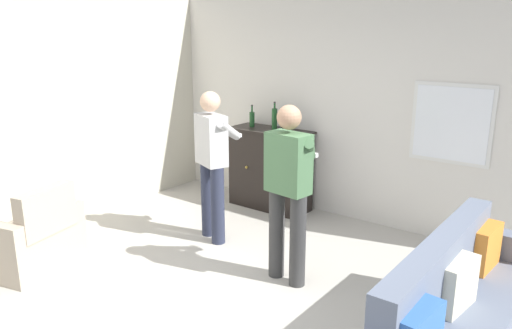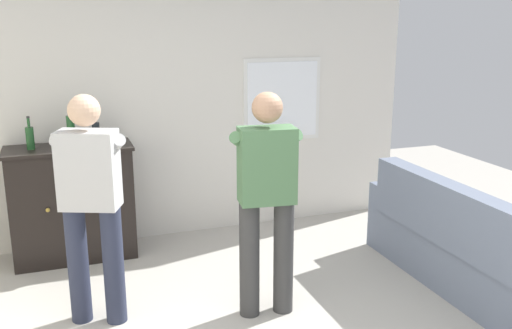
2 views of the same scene
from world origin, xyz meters
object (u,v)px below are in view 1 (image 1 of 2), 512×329
at_px(bottle_wine_green, 274,118).
at_px(bottle_spirits_clear, 252,119).
at_px(bottle_liquor_amber, 284,123).
at_px(person_standing_right, 289,186).
at_px(person_standing_left, 213,159).
at_px(couch, 457,317).
at_px(sideboard_cabinet, 270,169).
at_px(armchair, 33,240).

distance_m(bottle_wine_green, bottle_spirits_clear, 0.35).
xyz_separation_m(bottle_liquor_amber, person_standing_right, (1.07, -1.49, -0.24)).
distance_m(bottle_wine_green, person_standing_left, 1.30).
height_order(couch, person_standing_right, person_standing_right).
relative_size(bottle_spirits_clear, person_standing_right, 0.17).
bearing_deg(sideboard_cabinet, bottle_wine_green, 43.24).
bearing_deg(person_standing_left, bottle_spirits_clear, 108.47).
bearing_deg(sideboard_cabinet, person_standing_left, -85.02).
bearing_deg(bottle_spirits_clear, sideboard_cabinet, -1.19).
bearing_deg(person_standing_right, sideboard_cabinet, 130.51).
height_order(armchair, bottle_spirits_clear, bottle_spirits_clear).
height_order(armchair, person_standing_right, person_standing_right).
xyz_separation_m(bottle_spirits_clear, person_standing_right, (1.62, -1.54, -0.23)).
bearing_deg(person_standing_right, bottle_wine_green, 129.07).
bearing_deg(bottle_spirits_clear, bottle_liquor_amber, -5.60).
relative_size(couch, sideboard_cabinet, 2.15).
distance_m(bottle_wine_green, person_standing_right, 2.04).
bearing_deg(couch, bottle_wine_green, 147.44).
xyz_separation_m(bottle_wine_green, bottle_spirits_clear, (-0.34, -0.03, -0.04)).
height_order(armchair, sideboard_cabinet, sideboard_cabinet).
bearing_deg(bottle_liquor_amber, person_standing_right, -54.37).
xyz_separation_m(couch, bottle_wine_green, (-2.90, 1.85, 0.85)).
relative_size(couch, bottle_liquor_amber, 7.79).
bearing_deg(person_standing_left, bottle_liquor_amber, 83.37).
relative_size(bottle_wine_green, person_standing_left, 0.21).
xyz_separation_m(sideboard_cabinet, bottle_wine_green, (0.04, 0.03, 0.67)).
bearing_deg(armchair, person_standing_left, 59.13).
relative_size(armchair, person_standing_left, 0.60).
height_order(sideboard_cabinet, bottle_spirits_clear, bottle_spirits_clear).
xyz_separation_m(sideboard_cabinet, bottle_liquor_amber, (0.25, -0.05, 0.64)).
bearing_deg(person_standing_left, armchair, -120.87).
distance_m(sideboard_cabinet, person_standing_left, 1.31).
bearing_deg(armchair, bottle_liquor_amber, 68.53).
height_order(bottle_wine_green, person_standing_left, person_standing_left).
distance_m(armchair, bottle_liquor_amber, 3.14).
distance_m(bottle_liquor_amber, person_standing_right, 1.84).
bearing_deg(person_standing_right, armchair, -148.78).
height_order(sideboard_cabinet, bottle_wine_green, bottle_wine_green).
xyz_separation_m(bottle_wine_green, person_standing_right, (1.27, -1.57, -0.26)).
relative_size(bottle_spirits_clear, person_standing_left, 0.17).
bearing_deg(bottle_wine_green, bottle_liquor_amber, -21.64).
relative_size(armchair, bottle_liquor_amber, 3.29).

